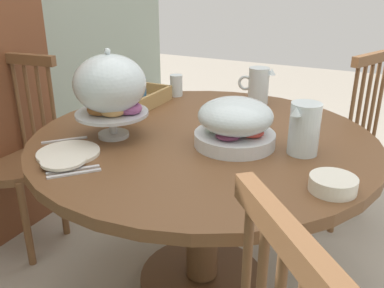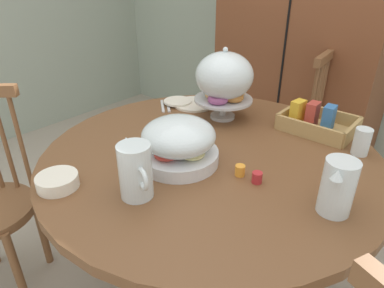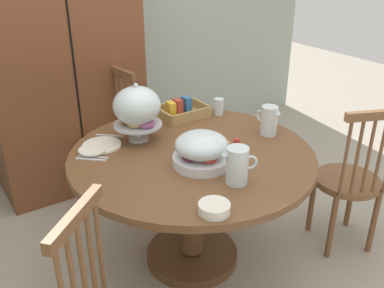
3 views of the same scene
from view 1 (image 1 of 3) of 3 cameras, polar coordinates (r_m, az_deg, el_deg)
ground_plane at (r=2.04m, az=5.98°, el=-18.71°), size 10.00×10.00×0.00m
dining_table at (r=1.73m, az=1.48°, el=-4.51°), size 1.35×1.35×0.74m
windsor_chair_near_window at (r=2.47m, az=19.02°, el=0.02°), size 0.44×0.44×0.97m
windsor_chair_by_cabinet at (r=2.27m, az=-22.42°, el=-2.43°), size 0.40×0.40×0.97m
pastry_stand_with_dome at (r=1.62m, az=-11.06°, el=7.50°), size 0.28×0.28×0.34m
fruit_platter_covered at (r=1.54m, az=5.79°, el=2.79°), size 0.30×0.30×0.18m
orange_juice_pitcher at (r=1.52m, az=15.00°, el=1.73°), size 0.19×0.11×0.19m
milk_pitcher at (r=2.07m, az=8.99°, el=7.60°), size 0.10×0.18×0.18m
cereal_basket at (r=2.06m, az=-7.80°, el=6.37°), size 0.32×0.24×0.12m
china_plate_large at (r=1.54m, az=-16.44°, el=-1.17°), size 0.22×0.22×0.01m
china_plate_small at (r=1.46m, az=-17.07°, el=-2.17°), size 0.15×0.15×0.01m
cereal_bowl at (r=1.30m, az=18.61°, el=-5.17°), size 0.14×0.14×0.04m
drinking_glass at (r=2.19m, az=-2.15°, el=7.96°), size 0.06×0.06×0.11m
jam_jar_strawberry at (r=1.85m, az=6.90°, el=3.95°), size 0.04×0.04×0.04m
jam_jar_apricot at (r=1.79m, az=6.13°, el=3.32°), size 0.04×0.04×0.04m
table_knife at (r=1.42m, az=-15.84°, el=-3.38°), size 0.14×0.12×0.01m
dinner_fork at (r=1.39m, az=-15.70°, el=-3.89°), size 0.14×0.12×0.01m
soup_spoon at (r=1.68m, az=-16.92°, el=0.52°), size 0.14×0.12×0.01m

